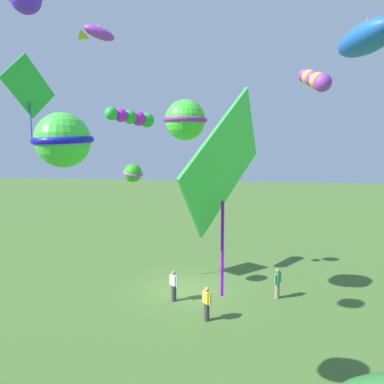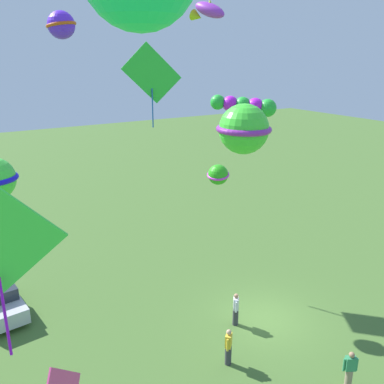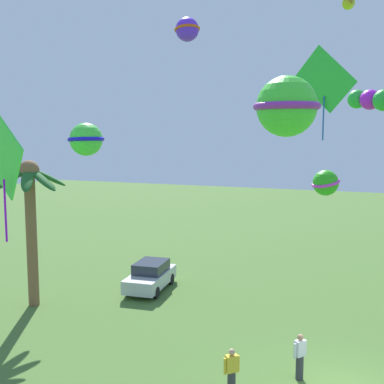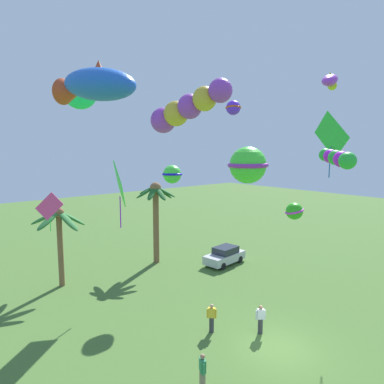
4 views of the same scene
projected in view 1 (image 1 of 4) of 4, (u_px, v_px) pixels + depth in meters
The scene contains 13 objects.
ground_plane at pixel (186, 290), 19.96m from camera, with size 120.00×120.00×0.00m, color #476B2D.
spectator_0 at pixel (174, 286), 18.48m from camera, with size 0.46×0.41×1.59m.
spectator_1 at pixel (207, 303), 16.41m from camera, with size 0.43×0.43×1.59m.
spectator_2 at pixel (277, 283), 18.82m from camera, with size 0.39×0.49×1.59m.
kite_diamond_1 at pixel (223, 167), 7.77m from camera, with size 1.45×3.04×4.58m.
kite_fish_3 at pixel (97, 33), 18.47m from camera, with size 2.00×1.32×1.09m.
kite_tube_4 at pixel (132, 117), 20.09m from camera, with size 2.17×2.64×1.02m.
kite_ball_5 at pixel (185, 120), 16.79m from camera, with size 2.23×2.23×1.87m.
kite_tube_6 at pixel (314, 79), 18.08m from camera, with size 1.30×3.04×1.55m.
kite_diamond_7 at pixel (29, 88), 17.97m from camera, with size 1.12×2.94×4.33m.
kite_ball_8 at pixel (63, 140), 8.86m from camera, with size 2.06×2.06×1.35m.
kite_fish_9 at pixel (371, 37), 14.37m from camera, with size 2.64×3.89×1.60m.
kite_ball_10 at pixel (133, 173), 18.48m from camera, with size 1.45×1.45×0.94m.
Camera 1 is at (-3.29, 18.79, 8.00)m, focal length 33.84 mm.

